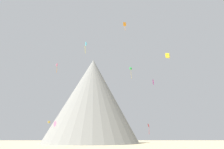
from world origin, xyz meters
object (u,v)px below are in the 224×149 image
kite_magenta_mid (153,82)px  kite_gold_low (49,122)px  kite_cyan_high (86,44)px  kite_yellow_high (168,56)px  kite_red_low (148,126)px  kite_orange_high (125,25)px  rock_massif (92,101)px  kite_green_high (131,69)px  kite_rainbow_low (55,124)px  kite_pink_mid (57,66)px

kite_magenta_mid → kite_gold_low: size_ratio=1.56×
kite_magenta_mid → kite_cyan_high: kite_cyan_high is taller
kite_yellow_high → kite_cyan_high: (-24.68, -5.98, 0.96)m
kite_red_low → kite_orange_high: size_ratio=1.13×
rock_massif → kite_green_high: 61.23m
kite_green_high → rock_massif: bearing=156.2°
kite_gold_low → kite_green_high: 40.47m
rock_massif → kite_magenta_mid: bearing=-73.3°
kite_magenta_mid → kite_rainbow_low: 38.69m
kite_gold_low → kite_red_low: size_ratio=0.29×
kite_gold_low → kite_red_low: (38.88, -11.60, -2.03)m
kite_yellow_high → kite_orange_high: 17.89m
kite_orange_high → kite_yellow_high: bearing=-156.8°
kite_yellow_high → kite_gold_low: bearing=-98.1°
kite_gold_low → kite_yellow_high: size_ratio=0.65×
kite_magenta_mid → kite_green_high: (-3.51, 24.53, 12.37)m
rock_massif → kite_red_low: bearing=-67.6°
kite_magenta_mid → kite_orange_high: bearing=-102.7°
kite_red_low → kite_orange_high: (-8.68, -13.52, 32.59)m
kite_pink_mid → kite_red_low: bearing=7.6°
kite_rainbow_low → kite_red_low: kite_rainbow_low is taller
kite_green_high → kite_red_low: bearing=-3.6°
kite_magenta_mid → kite_rainbow_low: kite_magenta_mid is taller
kite_cyan_high → kite_gold_low: bearing=12.4°
kite_orange_high → kite_cyan_high: kite_orange_high is taller
kite_magenta_mid → rock_massif: bearing=-140.5°
kite_red_low → kite_cyan_high: size_ratio=1.01×
kite_gold_low → kite_yellow_high: (43.22, -26.99, 18.44)m
kite_pink_mid → kite_gold_low: bearing=91.9°
rock_massif → kite_pink_mid: 77.13m
kite_pink_mid → kite_cyan_high: kite_cyan_high is taller
kite_rainbow_low → kite_cyan_high: (12.95, -22.21, 20.72)m
kite_rainbow_low → kite_gold_low: size_ratio=1.91×
kite_orange_high → kite_cyan_high: size_ratio=0.89×
kite_red_low → kite_gold_low: bearing=-79.2°
kite_gold_low → kite_orange_high: bearing=-169.1°
kite_orange_high → kite_red_low: bearing=-91.3°
rock_massif → kite_cyan_high: size_ratio=18.86×
kite_yellow_high → kite_orange_high: size_ratio=0.51×
rock_massif → kite_magenta_mid: rock_massif is taller
kite_rainbow_low → kite_orange_high: bearing=-162.9°
kite_magenta_mid → kite_yellow_high: bearing=141.9°
kite_cyan_high → kite_green_high: bearing=-46.3°
kite_magenta_mid → kite_gold_low: kite_magenta_mid is taller
rock_massif → kite_green_high: (21.08, -57.35, 3.90)m
rock_massif → kite_cyan_high: bearing=-86.1°
kite_red_low → kite_green_high: 24.68m
kite_orange_high → kite_gold_low: bearing=-8.4°
kite_green_high → kite_cyan_high: kite_green_high is taller
kite_rainbow_low → kite_cyan_high: size_ratio=0.56×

